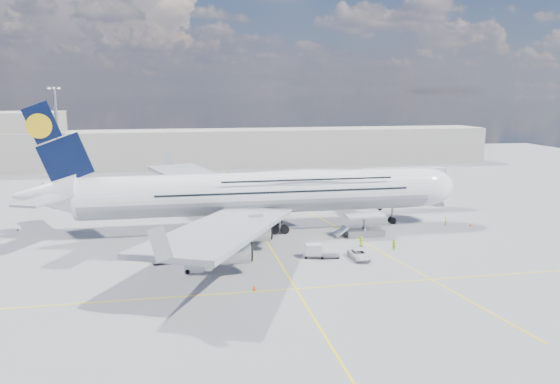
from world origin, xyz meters
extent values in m
plane|color=gray|center=(0.00, 0.00, 0.00)|extent=(300.00, 300.00, 0.00)
cube|color=yellow|center=(0.00, 0.00, 0.01)|extent=(0.25, 220.00, 0.01)
cube|color=yellow|center=(0.00, -20.00, 0.01)|extent=(120.00, 0.25, 0.01)
cube|color=yellow|center=(14.00, 10.00, 0.01)|extent=(14.16, 99.06, 0.01)
cylinder|color=white|center=(0.00, 10.00, 6.80)|extent=(62.00, 7.20, 7.20)
cylinder|color=#9EA0A5|center=(0.00, 10.00, 6.65)|extent=(60.76, 7.13, 7.13)
ellipsoid|color=white|center=(8.00, 10.00, 8.78)|extent=(36.00, 6.84, 3.76)
ellipsoid|color=white|center=(31.00, 10.00, 6.80)|extent=(11.52, 7.20, 7.20)
ellipsoid|color=black|center=(34.24, 10.00, 7.40)|extent=(3.84, 4.16, 1.44)
cone|color=white|center=(-35.50, 10.00, 7.60)|extent=(10.00, 6.84, 6.84)
cube|color=black|center=(-33.50, 10.00, 16.40)|extent=(11.02, 0.46, 14.61)
cylinder|color=yellow|center=(-35.60, 10.00, 18.90)|extent=(4.00, 0.60, 4.00)
cube|color=#999EA3|center=(-8.00, 30.00, 5.60)|extent=(25.49, 39.15, 3.35)
cube|color=#999EA3|center=(-8.00, -10.00, 5.60)|extent=(25.49, 39.15, 3.35)
cylinder|color=#B7BABF|center=(-3.00, 22.50, 3.20)|extent=(5.20, 3.50, 3.50)
cylinder|color=#B7BABF|center=(-7.50, 33.00, 3.20)|extent=(5.20, 3.50, 3.50)
cylinder|color=#B7BABF|center=(-3.00, -2.50, 3.20)|extent=(5.20, 3.50, 3.50)
cylinder|color=#B7BABF|center=(-7.50, -13.00, 3.20)|extent=(5.20, 3.50, 3.50)
cylinder|color=gray|center=(25.00, 10.00, 2.20)|extent=(0.44, 0.44, 3.80)
cylinder|color=black|center=(25.00, 10.00, 0.65)|extent=(1.30, 0.90, 1.30)
cylinder|color=gray|center=(0.00, 10.00, 2.20)|extent=(0.56, 0.56, 3.80)
cylinder|color=black|center=(0.00, 13.20, 0.75)|extent=(1.50, 0.90, 1.50)
cube|color=#B7B7BC|center=(25.00, 18.60, 7.10)|extent=(3.00, 10.00, 2.60)
cube|color=#B7B7BC|center=(33.00, 23.60, 7.10)|extent=(18.00, 3.00, 2.60)
cylinder|color=gray|center=(27.00, 21.60, 3.55)|extent=(0.80, 0.80, 7.10)
cylinder|color=black|center=(27.00, 21.60, 0.45)|extent=(0.90, 0.80, 0.90)
cylinder|color=gray|center=(41.00, 23.60, 3.55)|extent=(1.00, 1.00, 7.10)
cube|color=gray|center=(41.00, 23.60, 0.40)|extent=(2.00, 2.00, 0.80)
cylinder|color=#B7B7BC|center=(25.00, 14.80, 7.10)|extent=(3.60, 3.60, 2.80)
cube|color=silver|center=(17.00, 2.90, 3.50)|extent=(6.50, 3.20, 0.35)
cube|color=gray|center=(17.00, 2.90, 0.55)|extent=(6.50, 3.20, 1.10)
cube|color=gray|center=(17.00, 2.90, 2.05)|extent=(0.22, 1.99, 3.00)
cylinder|color=black|center=(14.40, 1.70, 0.35)|extent=(0.70, 0.30, 0.70)
cube|color=silver|center=(12.80, 2.90, 1.00)|extent=(2.16, 2.60, 1.60)
cylinder|color=gray|center=(-40.00, 45.00, 12.50)|extent=(0.70, 0.70, 25.00)
cube|color=gray|center=(-40.00, 45.00, 25.20)|extent=(3.00, 0.40, 0.60)
cube|color=#B2AD9E|center=(0.00, 95.00, 6.00)|extent=(180.00, 16.00, 12.00)
cube|color=#193814|center=(40.00, 140.00, 4.00)|extent=(160.00, 6.00, 8.00)
cube|color=gray|center=(-10.26, -4.98, 0.39)|extent=(3.64, 2.43, 0.20)
cylinder|color=black|center=(-11.60, -5.65, 0.25)|extent=(0.49, 0.20, 0.49)
cylinder|color=black|center=(-8.92, -4.31, 0.25)|extent=(0.49, 0.20, 0.49)
cube|color=gray|center=(-10.53, 1.30, 0.37)|extent=(3.35, 2.04, 0.19)
cylinder|color=black|center=(-11.80, 0.66, 0.23)|extent=(0.47, 0.19, 0.47)
cylinder|color=black|center=(-9.26, 1.93, 0.23)|extent=(0.47, 0.19, 0.47)
cube|color=silver|center=(-10.53, 1.30, 1.22)|extent=(2.50, 1.84, 1.59)
cube|color=gray|center=(-5.35, 1.18, 0.39)|extent=(3.76, 2.97, 0.20)
cylinder|color=black|center=(-6.68, 0.51, 0.24)|extent=(0.49, 0.20, 0.49)
cylinder|color=black|center=(-4.01, 1.84, 0.24)|extent=(0.49, 0.20, 0.49)
cube|color=gray|center=(-16.77, -6.33, 0.31)|extent=(2.88, 1.99, 0.16)
cylinder|color=black|center=(-17.82, -6.86, 0.19)|extent=(0.38, 0.16, 0.38)
cylinder|color=black|center=(-15.72, -5.81, 0.19)|extent=(0.38, 0.16, 0.38)
cube|color=gray|center=(7.59, -8.27, 0.35)|extent=(3.22, 2.05, 0.18)
cylinder|color=black|center=(6.39, -8.87, 0.22)|extent=(0.44, 0.18, 0.44)
cylinder|color=black|center=(8.80, -7.67, 0.22)|extent=(0.44, 0.18, 0.44)
cube|color=gray|center=(5.39, -7.63, 0.38)|extent=(3.41, 2.10, 0.19)
cylinder|color=black|center=(4.10, -8.28, 0.24)|extent=(0.47, 0.19, 0.47)
cylinder|color=black|center=(6.68, -6.99, 0.24)|extent=(0.47, 0.19, 0.47)
cube|color=silver|center=(5.39, -7.63, 1.23)|extent=(2.54, 1.89, 1.61)
cube|color=white|center=(-12.27, -11.18, 0.68)|extent=(2.79, 1.45, 1.25)
cube|color=black|center=(-12.27, -11.18, 1.45)|extent=(1.05, 1.23, 0.48)
cylinder|color=black|center=(-13.23, -11.71, 0.31)|extent=(0.62, 0.24, 0.62)
cylinder|color=black|center=(-11.30, -10.65, 0.31)|extent=(0.62, 0.24, 0.62)
cube|color=gray|center=(-6.05, 24.52, 1.01)|extent=(6.74, 2.86, 2.03)
cube|color=white|center=(-6.76, 24.52, 2.94)|extent=(5.02, 2.85, 2.23)
cube|color=white|center=(-3.51, 24.52, 1.93)|extent=(1.97, 2.45, 1.62)
cube|color=black|center=(-2.80, 24.52, 2.13)|extent=(0.28, 2.04, 0.91)
cylinder|color=black|center=(-3.82, 23.36, 0.56)|extent=(1.12, 0.36, 1.12)
cylinder|color=black|center=(-8.28, 25.69, 0.56)|extent=(1.12, 0.36, 1.12)
cube|color=#F7470D|center=(-6.76, 24.52, 2.23)|extent=(5.08, 2.90, 0.51)
cube|color=gray|center=(-9.06, 45.13, 0.96)|extent=(6.61, 3.63, 1.92)
cube|color=white|center=(-9.73, 45.13, 2.79)|extent=(5.03, 3.37, 2.12)
cube|color=white|center=(-6.66, 45.13, 1.83)|extent=(2.18, 2.54, 1.54)
cube|color=black|center=(-5.98, 45.13, 2.02)|extent=(0.57, 1.91, 0.87)
cylinder|color=black|center=(-6.94, 44.03, 0.53)|extent=(1.06, 0.34, 1.06)
cylinder|color=black|center=(-11.18, 46.24, 0.53)|extent=(1.06, 0.34, 1.06)
imported|color=silver|center=(11.78, -9.71, 0.70)|extent=(2.39, 5.05, 1.39)
imported|color=#9CDA17|center=(33.90, 6.27, 0.91)|extent=(0.77, 0.79, 1.82)
imported|color=#A5FA1A|center=(18.46, -6.66, 0.92)|extent=(1.06, 1.12, 1.84)
imported|color=#ECFF1A|center=(-9.40, 0.65, 0.97)|extent=(0.53, 1.16, 1.95)
imported|color=#B5DE17|center=(14.28, -3.47, 0.85)|extent=(0.97, 0.97, 1.70)
imported|color=#A1FF1A|center=(-4.02, -8.40, 0.94)|extent=(1.28, 0.83, 1.87)
cone|color=#F7470D|center=(38.40, 5.46, 0.26)|extent=(0.40, 0.40, 0.51)
cube|color=#F7470D|center=(38.40, 5.46, 0.01)|extent=(0.35, 0.35, 0.03)
cone|color=#F7470D|center=(-7.40, 17.59, 0.31)|extent=(0.48, 0.48, 0.62)
cube|color=#F7470D|center=(-7.40, 17.59, 0.02)|extent=(0.42, 0.42, 0.03)
cone|color=#F7470D|center=(-19.81, 27.92, 0.24)|extent=(0.38, 0.38, 0.48)
cube|color=#F7470D|center=(-19.81, 27.92, 0.01)|extent=(0.33, 0.33, 0.03)
cone|color=#F7470D|center=(-15.71, 2.34, 0.26)|extent=(0.41, 0.41, 0.52)
cube|color=#F7470D|center=(-15.71, 2.34, 0.01)|extent=(0.36, 0.36, 0.03)
cone|color=#F7470D|center=(-5.19, -19.54, 0.32)|extent=(0.50, 0.50, 0.64)
cube|color=#F7470D|center=(-5.19, -19.54, 0.02)|extent=(0.44, 0.44, 0.03)
cone|color=#F7470D|center=(-42.32, 17.45, 0.24)|extent=(0.38, 0.38, 0.48)
cube|color=#F7470D|center=(-42.32, 17.45, 0.01)|extent=(0.33, 0.33, 0.03)
camera|label=1|loc=(-14.13, -83.44, 24.39)|focal=35.00mm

